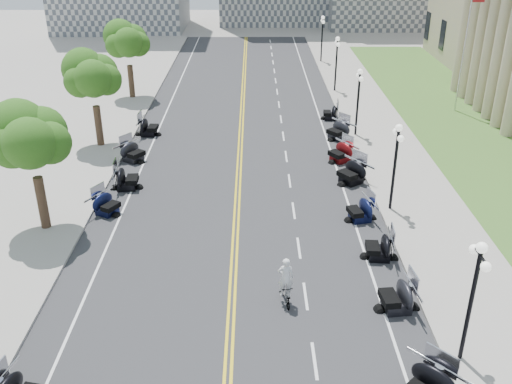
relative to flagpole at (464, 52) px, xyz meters
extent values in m
plane|color=gray|center=(-18.00, -22.00, -5.00)|extent=(160.00, 160.00, 0.00)
cube|color=#333335|center=(-18.00, -12.00, -5.00)|extent=(16.00, 90.00, 0.01)
cube|color=yellow|center=(-18.12, -12.00, -4.99)|extent=(0.12, 90.00, 0.00)
cube|color=yellow|center=(-17.88, -12.00, -4.99)|extent=(0.12, 90.00, 0.00)
cube|color=white|center=(-11.60, -12.00, -4.99)|extent=(0.12, 90.00, 0.00)
cube|color=white|center=(-24.40, -12.00, -4.99)|extent=(0.12, 90.00, 0.00)
cube|color=white|center=(-14.80, -30.00, -4.99)|extent=(0.12, 2.00, 0.00)
cube|color=white|center=(-14.80, -26.00, -4.99)|extent=(0.12, 2.00, 0.00)
cube|color=white|center=(-14.80, -22.00, -4.99)|extent=(0.12, 2.00, 0.00)
cube|color=white|center=(-14.80, -18.00, -4.99)|extent=(0.12, 2.00, 0.00)
cube|color=white|center=(-14.80, -14.00, -4.99)|extent=(0.12, 2.00, 0.00)
cube|color=white|center=(-14.80, -10.00, -4.99)|extent=(0.12, 2.00, 0.00)
cube|color=white|center=(-14.80, -6.00, -4.99)|extent=(0.12, 2.00, 0.00)
cube|color=white|center=(-14.80, -2.00, -4.99)|extent=(0.12, 2.00, 0.00)
cube|color=white|center=(-14.80, 2.00, -4.99)|extent=(0.12, 2.00, 0.00)
cube|color=white|center=(-14.80, 6.00, -4.99)|extent=(0.12, 2.00, 0.00)
cube|color=white|center=(-14.80, 10.00, -4.99)|extent=(0.12, 2.00, 0.00)
cube|color=white|center=(-14.80, 14.00, -4.99)|extent=(0.12, 2.00, 0.00)
cube|color=white|center=(-14.80, 18.00, -4.99)|extent=(0.12, 2.00, 0.00)
cube|color=white|center=(-14.80, 22.00, -4.99)|extent=(0.12, 2.00, 0.00)
cube|color=white|center=(-14.80, 26.00, -4.99)|extent=(0.12, 2.00, 0.00)
cube|color=white|center=(-14.80, 30.00, -4.99)|extent=(0.12, 2.00, 0.00)
cube|color=#9E9991|center=(-7.50, -12.00, -4.92)|extent=(5.00, 90.00, 0.15)
cube|color=#9E9991|center=(-28.50, -12.00, -4.92)|extent=(5.00, 90.00, 0.15)
cube|color=#356023|center=(-0.50, -4.00, -4.95)|extent=(9.00, 60.00, 0.10)
imported|color=#A51414|center=(-15.72, -26.42, -4.51)|extent=(0.73, 1.70, 0.99)
imported|color=white|center=(-15.72, -26.42, -3.08)|extent=(0.68, 0.44, 1.86)
camera|label=1|loc=(-17.06, -46.32, 9.92)|focal=40.00mm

